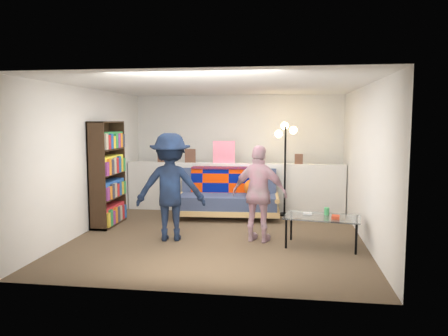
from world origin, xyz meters
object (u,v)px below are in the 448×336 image
object	(u,v)px
bookshelf	(107,177)
coffee_table	(323,218)
floor_lamp	(285,150)
person_right	(259,194)
futon_sofa	(229,197)
person_left	(170,187)

from	to	relation	value
bookshelf	coffee_table	size ratio (longest dim) A/B	1.58
floor_lamp	person_right	world-z (taller)	floor_lamp
bookshelf	person_right	size ratio (longest dim) A/B	1.24
futon_sofa	person_right	distance (m)	1.78
coffee_table	person_left	xyz separation A→B (m)	(-2.32, 0.07, 0.41)
futon_sofa	coffee_table	world-z (taller)	futon_sofa
coffee_table	person_left	distance (m)	2.36
bookshelf	coffee_table	distance (m)	3.80
bookshelf	person_right	distance (m)	2.82
person_left	person_right	distance (m)	1.38
floor_lamp	coffee_table	bearing A→B (deg)	-75.16
coffee_table	person_left	bearing A→B (deg)	178.24
futon_sofa	person_left	bearing A→B (deg)	-112.21
bookshelf	person_left	bearing A→B (deg)	-29.87
futon_sofa	person_left	xyz separation A→B (m)	(-0.69, -1.70, 0.44)
coffee_table	person_right	xyz separation A→B (m)	(-0.94, 0.16, 0.32)
bookshelf	person_right	bearing A→B (deg)	-14.15
futon_sofa	floor_lamp	distance (m)	1.44
futon_sofa	floor_lamp	xyz separation A→B (m)	(1.06, 0.37, 0.91)
person_left	person_right	size ratio (longest dim) A/B	1.12
bookshelf	person_left	distance (m)	1.57
futon_sofa	bookshelf	bearing A→B (deg)	-155.98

